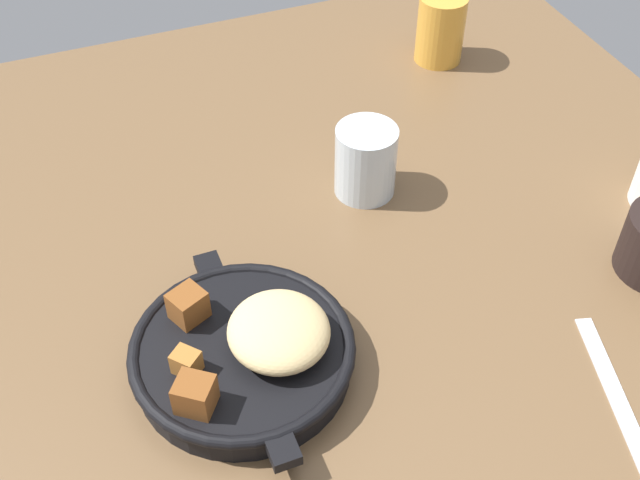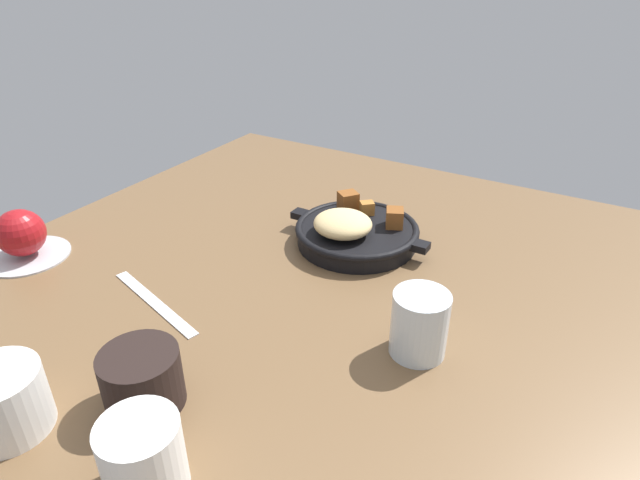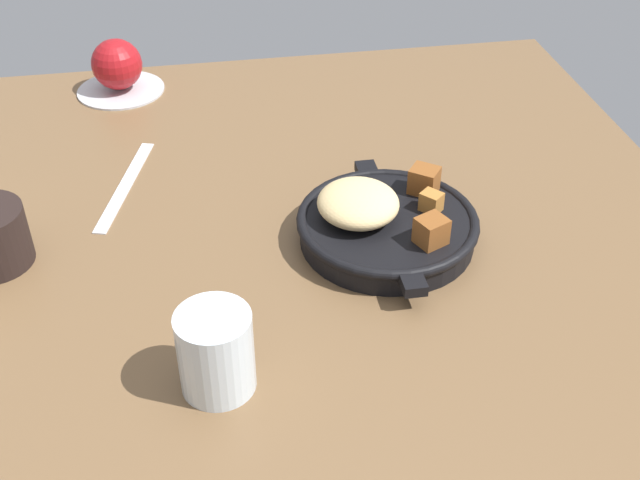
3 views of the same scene
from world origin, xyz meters
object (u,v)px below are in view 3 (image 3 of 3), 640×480
Objects in this scene: cast_iron_skillet at (384,222)px; red_apple at (117,64)px; water_glass_short at (216,352)px; butter_knife at (125,185)px.

red_apple is at bearing 35.11° from cast_iron_skillet.
red_apple is 62.56cm from water_glass_short.
butter_knife is at bearing -177.39° from red_apple.
red_apple is at bearing 18.44° from butter_knife.
cast_iron_skillet is at bearing -144.89° from red_apple.
water_glass_short reaches higher than cast_iron_skillet.
water_glass_short is at bearing 133.43° from cast_iron_skillet.
red_apple is 0.36× the size of butter_knife.
water_glass_short is (-61.69, -10.37, -0.19)cm from red_apple.
red_apple reaches higher than butter_knife.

